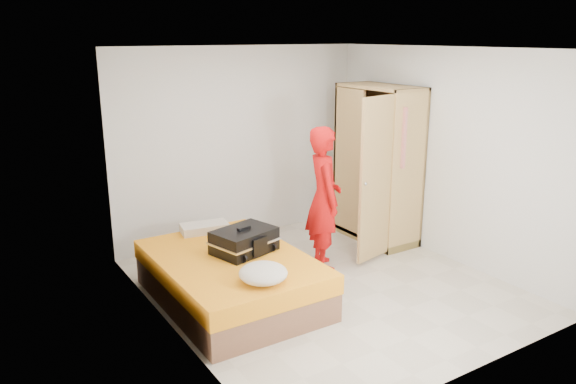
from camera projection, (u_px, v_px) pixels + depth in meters
room at (328, 174)px, 5.97m from camera, size 4.00×4.02×2.60m
bed at (231, 278)px, 5.92m from camera, size 1.42×2.02×0.50m
wardrobe at (377, 169)px, 7.49m from camera, size 1.16×1.31×2.10m
person at (324, 199)px, 6.63m from camera, size 0.61×0.73×1.72m
suitcase at (244, 241)px, 5.94m from camera, size 0.75×0.62×0.28m
round_cushion at (263, 273)px, 5.23m from camera, size 0.46×0.46×0.17m
pillow at (204, 228)px, 6.57m from camera, size 0.58×0.36×0.10m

